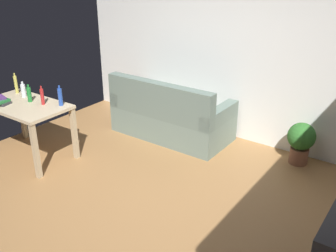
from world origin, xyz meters
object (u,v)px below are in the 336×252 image
object	(u,v)px
bottle_green	(29,94)
bottle_red	(42,96)
desk	(25,112)
bottle_squat	(16,84)
potted_plant	(301,140)
couch	(170,117)
bottle_clear	(23,90)
bottle_blue	(60,97)

from	to	relation	value
bottle_green	bottle_red	size ratio (longest dim) A/B	0.94
desk	bottle_squat	xyz separation A→B (m)	(-0.45, 0.21, 0.24)
desk	bottle_green	bearing A→B (deg)	88.82
potted_plant	couch	bearing A→B (deg)	-170.51
bottle_red	potted_plant	bearing A→B (deg)	32.45
couch	desk	world-z (taller)	couch
bottle_green	bottle_clear	bearing A→B (deg)	163.32
potted_plant	bottle_clear	bearing A→B (deg)	-151.73
bottle_red	bottle_blue	xyz separation A→B (m)	(0.22, 0.11, 0.01)
bottle_squat	bottle_red	distance (m)	0.68
bottle_squat	bottle_red	xyz separation A→B (m)	(0.67, -0.08, -0.02)
potted_plant	bottle_squat	bearing A→B (deg)	-153.83
potted_plant	bottle_red	bearing A→B (deg)	-147.55
potted_plant	bottle_clear	size ratio (longest dim) A/B	2.63
potted_plant	bottle_blue	size ratio (longest dim) A/B	2.14
couch	potted_plant	world-z (taller)	couch
bottle_squat	bottle_red	world-z (taller)	bottle_squat
potted_plant	bottle_red	size ratio (longest dim) A/B	2.28
bottle_squat	bottle_clear	xyz separation A→B (m)	(0.22, -0.04, -0.04)
desk	potted_plant	distance (m)	3.63
couch	bottle_red	xyz separation A→B (m)	(-0.96, -1.49, 0.56)
desk	bottle_blue	distance (m)	0.56
bottle_clear	bottle_green	bearing A→B (deg)	-16.68
potted_plant	bottle_squat	xyz separation A→B (m)	(-3.50, -1.72, 0.56)
couch	bottle_red	distance (m)	1.86
bottle_squat	bottle_blue	size ratio (longest dim) A/B	1.08
bottle_clear	bottle_red	size ratio (longest dim) A/B	0.87
desk	bottle_clear	world-z (taller)	bottle_clear
bottle_clear	bottle_green	xyz separation A→B (m)	(0.23, -0.07, 0.01)
bottle_green	couch	bearing A→B (deg)	52.00
potted_plant	bottle_clear	world-z (taller)	bottle_clear
desk	bottle_clear	distance (m)	0.35
couch	desk	size ratio (longest dim) A/B	1.45
bottle_squat	bottle_clear	world-z (taller)	bottle_squat
bottle_squat	bottle_clear	bearing A→B (deg)	-11.01
potted_plant	bottle_blue	xyz separation A→B (m)	(-2.61, -1.69, 0.55)
couch	potted_plant	distance (m)	1.89
bottle_blue	bottle_red	bearing A→B (deg)	-152.97
bottle_blue	potted_plant	bearing A→B (deg)	32.87
bottle_squat	bottle_blue	world-z (taller)	bottle_squat
bottle_squat	bottle_green	bearing A→B (deg)	-13.90
couch	bottle_blue	distance (m)	1.66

